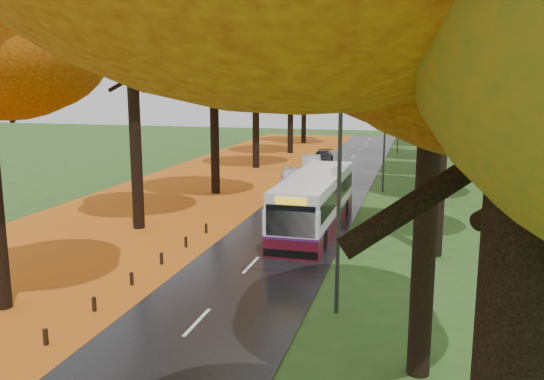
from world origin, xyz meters
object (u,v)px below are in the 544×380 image
at_px(streetlamp_mid, 381,124).
at_px(streetlamp_far, 397,109).
at_px(car_dark, 322,157).
at_px(bus, 315,201).
at_px(car_white, 292,177).
at_px(car_silver, 311,164).
at_px(streetlamp_near, 331,174).

distance_m(streetlamp_mid, streetlamp_far, 22.00).
distance_m(streetlamp_far, car_dark, 12.09).
xyz_separation_m(bus, car_white, (-3.86, 11.77, -0.78)).
xyz_separation_m(bus, car_silver, (-3.65, 18.21, -0.77)).
xyz_separation_m(streetlamp_near, bus, (-2.44, 10.43, -3.18)).
relative_size(streetlamp_far, bus, 0.73).
distance_m(car_white, car_dark, 12.22).
bearing_deg(car_white, streetlamp_near, -86.51).
bearing_deg(streetlamp_near, streetlamp_mid, 90.00).
bearing_deg(bus, car_dark, 99.38).
height_order(streetlamp_far, bus, streetlamp_far).
height_order(car_white, car_silver, car_silver).
xyz_separation_m(streetlamp_far, bus, (-2.44, -33.57, -3.18)).
distance_m(car_white, car_silver, 6.44).
height_order(streetlamp_mid, car_white, streetlamp_mid).
xyz_separation_m(streetlamp_far, car_white, (-6.30, -21.79, -3.96)).
xyz_separation_m(streetlamp_mid, streetlamp_far, (0.00, 22.00, 0.00)).
distance_m(streetlamp_mid, bus, 12.24).
bearing_deg(car_dark, bus, -81.97).
relative_size(streetlamp_mid, car_white, 1.90).
height_order(streetlamp_mid, car_dark, streetlamp_mid).
distance_m(streetlamp_mid, car_white, 7.44).
height_order(bus, car_silver, bus).
bearing_deg(streetlamp_far, car_dark, -122.69).
bearing_deg(streetlamp_far, streetlamp_mid, -90.00).
relative_size(streetlamp_mid, streetlamp_far, 1.00).
xyz_separation_m(streetlamp_near, car_white, (-6.30, 22.21, -3.96)).
relative_size(streetlamp_near, car_white, 1.90).
bearing_deg(streetlamp_mid, car_white, 178.12).
xyz_separation_m(car_white, car_dark, (0.15, 12.21, -0.13)).
height_order(streetlamp_near, car_white, streetlamp_near).
relative_size(streetlamp_near, streetlamp_mid, 1.00).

